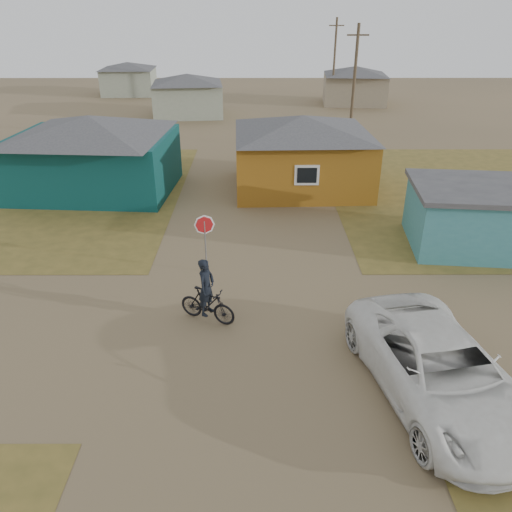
{
  "coord_description": "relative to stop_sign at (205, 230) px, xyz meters",
  "views": [
    {
      "loc": [
        -0.01,
        -12.27,
        9.01
      ],
      "look_at": [
        0.02,
        3.0,
        1.3
      ],
      "focal_mm": 35.0,
      "sensor_mm": 36.0,
      "label": 1
    }
  ],
  "objects": [
    {
      "name": "house_teal",
      "position": [
        -6.66,
        9.22,
        0.35
      ],
      "size": [
        8.93,
        7.08,
        4.0
      ],
      "color": "#0A3838",
      "rests_on": "ground"
    },
    {
      "name": "utility_pole_near",
      "position": [
        8.34,
        17.72,
        2.44
      ],
      "size": [
        1.4,
        0.2,
        8.0
      ],
      "color": "brown",
      "rests_on": "ground"
    },
    {
      "name": "house_pale_north",
      "position": [
        -12.16,
        41.72,
        0.05
      ],
      "size": [
        6.28,
        5.81,
        3.4
      ],
      "color": "#959C86",
      "rests_on": "ground"
    },
    {
      "name": "house_pale_west",
      "position": [
        -4.16,
        29.72,
        0.16
      ],
      "size": [
        7.04,
        6.15,
        3.6
      ],
      "color": "#959C86",
      "rests_on": "ground"
    },
    {
      "name": "house_yellow",
      "position": [
        4.34,
        9.72,
        0.3
      ],
      "size": [
        7.72,
        6.76,
        3.9
      ],
      "color": "#915A16",
      "rests_on": "ground"
    },
    {
      "name": "stop_sign",
      "position": [
        0.0,
        0.0,
        0.0
      ],
      "size": [
        0.74,
        0.2,
        2.3
      ],
      "color": "gray",
      "rests_on": "ground"
    },
    {
      "name": "ground",
      "position": [
        1.84,
        -4.28,
        -1.7
      ],
      "size": [
        120.0,
        120.0,
        0.0
      ],
      "primitive_type": "plane",
      "color": "#796546"
    },
    {
      "name": "vehicle",
      "position": [
        6.44,
        -6.74,
        -0.82
      ],
      "size": [
        4.12,
        6.81,
        1.77
      ],
      "primitive_type": "imported",
      "rotation": [
        0.0,
        0.0,
        0.2
      ],
      "color": "white",
      "rests_on": "ground"
    },
    {
      "name": "shed_turquoise",
      "position": [
        11.34,
        2.22,
        -0.39
      ],
      "size": [
        6.71,
        4.93,
        2.6
      ],
      "color": "teal",
      "rests_on": "ground"
    },
    {
      "name": "cyclist",
      "position": [
        0.32,
        -3.25,
        -0.91
      ],
      "size": [
        1.96,
        1.28,
        2.16
      ],
      "color": "black",
      "rests_on": "ground"
    },
    {
      "name": "utility_pole_far",
      "position": [
        9.34,
        33.72,
        2.44
      ],
      "size": [
        1.4,
        0.2,
        8.0
      ],
      "color": "brown",
      "rests_on": "ground"
    },
    {
      "name": "house_beige_east",
      "position": [
        11.84,
        35.72,
        0.16
      ],
      "size": [
        6.95,
        6.05,
        3.6
      ],
      "color": "gray",
      "rests_on": "ground"
    }
  ]
}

